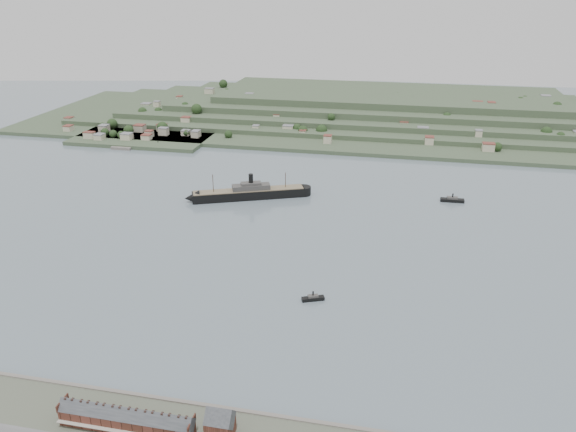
% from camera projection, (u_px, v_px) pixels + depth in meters
% --- Properties ---
extents(ground, '(1400.00, 1400.00, 0.00)m').
position_uv_depth(ground, '(259.00, 251.00, 373.49)').
color(ground, slate).
rests_on(ground, ground).
extents(terrace_row, '(55.60, 9.80, 11.07)m').
position_uv_depth(terrace_row, '(126.00, 419.00, 221.37)').
color(terrace_row, '#412217').
rests_on(terrace_row, ground).
extents(gabled_building, '(10.40, 10.18, 14.09)m').
position_uv_depth(gabled_building, '(220.00, 424.00, 217.29)').
color(gabled_building, '#412217').
rests_on(gabled_building, ground).
extents(far_peninsula, '(760.00, 309.00, 30.00)m').
position_uv_depth(far_peninsula, '(358.00, 111.00, 717.64)').
color(far_peninsula, '#374830').
rests_on(far_peninsula, ground).
extents(steamship, '(99.48, 49.86, 25.16)m').
position_uv_depth(steamship, '(246.00, 193.00, 461.20)').
color(steamship, black).
rests_on(steamship, ground).
extents(tugboat, '(13.20, 8.14, 5.79)m').
position_uv_depth(tugboat, '(313.00, 298.00, 315.81)').
color(tugboat, black).
rests_on(tugboat, ground).
extents(ferry_west, '(15.76, 10.09, 5.76)m').
position_uv_depth(ferry_west, '(158.00, 145.00, 608.64)').
color(ferry_west, black).
rests_on(ferry_west, ground).
extents(ferry_east, '(18.93, 5.71, 7.05)m').
position_uv_depth(ferry_east, '(452.00, 200.00, 455.75)').
color(ferry_east, black).
rests_on(ferry_east, ground).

